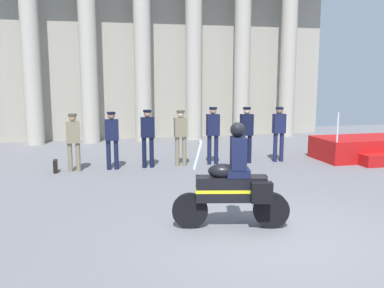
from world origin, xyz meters
The scene contains 12 objects.
ground_plane centered at (0.00, 0.00, 0.00)m, with size 28.82×28.82×0.00m, color slate.
colonnade_backdrop centered at (-0.80, 11.95, 4.17)m, with size 16.89×1.55×8.12m.
reviewing_stand centered at (5.95, 5.66, 0.35)m, with size 3.50×2.19×1.62m.
officer_in_row_0 centered at (-3.43, 5.95, 0.97)m, with size 0.39×0.24×1.65m.
officer_in_row_1 centered at (-2.36, 5.98, 0.99)m, with size 0.39×0.24×1.68m.
officer_in_row_2 centered at (-1.32, 6.01, 1.02)m, with size 0.39×0.24×1.72m.
officer_in_row_3 centered at (-0.32, 6.02, 1.00)m, with size 0.39×0.24×1.68m.
officer_in_row_4 centered at (0.69, 6.05, 1.04)m, with size 0.39×0.24×1.76m.
officer_in_row_5 centered at (1.75, 5.97, 1.03)m, with size 0.39×0.24×1.75m.
officer_in_row_6 centered at (2.84, 5.97, 1.03)m, with size 0.39×0.24×1.74m.
motorcycle_with_rider centered at (-0.46, 0.58, 0.79)m, with size 2.07×0.83×1.90m.
briefcase_on_ground centered at (-3.95, 5.94, 0.18)m, with size 0.10×0.32×0.36m, color black.
Camera 1 is at (-2.86, -6.32, 2.68)m, focal length 39.65 mm.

